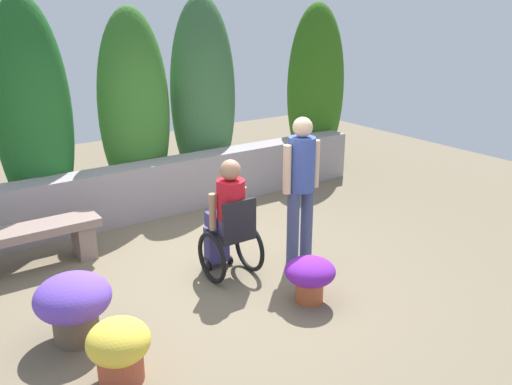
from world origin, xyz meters
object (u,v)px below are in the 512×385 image
Objects in this scene: flower_pot_red_accent at (310,275)px; stone_bench at (24,242)px; person_standing_companion at (301,181)px; flower_pot_terracotta_by_wall at (74,303)px; flower_pot_purple_near at (119,348)px; person_in_wheelchair at (229,222)px.

stone_bench is at bearing 133.14° from flower_pot_red_accent.
person_standing_companion is 2.54× the size of flower_pot_terracotta_by_wall.
flower_pot_red_accent is (2.17, -2.32, -0.06)m from stone_bench.
person_standing_companion is at bearing 57.64° from flower_pot_red_accent.
flower_pot_purple_near is at bearing -177.30° from flower_pot_red_accent.
person_in_wheelchair reaches higher than flower_pot_purple_near.
person_in_wheelchair is 2.52× the size of flower_pot_purple_near.
flower_pot_purple_near reaches higher than stone_bench.
flower_pot_red_accent is (2.13, -0.66, -0.08)m from flower_pot_terracotta_by_wall.
flower_pot_terracotta_by_wall reaches higher than flower_pot_red_accent.
flower_pot_terracotta_by_wall is 2.23m from flower_pot_red_accent.
person_standing_companion reaches higher than stone_bench.
person_standing_companion is (2.66, -1.55, 0.64)m from stone_bench.
flower_pot_red_accent is (0.36, -0.94, -0.34)m from person_in_wheelchair.
flower_pot_terracotta_by_wall is at bearing -87.71° from stone_bench.
person_standing_companion is 1.14m from flower_pot_red_accent.
stone_bench is 1.25× the size of person_in_wheelchair.
person_in_wheelchair reaches higher than flower_pot_red_accent.
stone_bench is 2.30m from person_in_wheelchair.
flower_pot_purple_near is at bearing -85.40° from stone_bench.
stone_bench is 3.14m from person_standing_companion.
flower_pot_purple_near reaches higher than flower_pot_red_accent.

